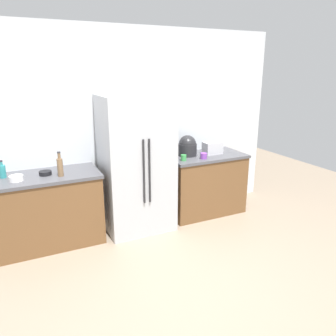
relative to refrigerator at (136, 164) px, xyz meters
name	(u,v)px	position (x,y,z in m)	size (l,w,h in m)	color
ground_plane	(186,287)	(-0.04, -1.47, -0.90)	(9.46, 9.46, 0.00)	gray
kitchen_back_panel	(123,127)	(-0.04, 0.42, 0.43)	(4.73, 0.10, 2.66)	silver
counter_left	(46,210)	(-1.17, 0.05, -0.45)	(1.33, 0.65, 0.90)	brown
counter_right	(204,183)	(1.09, 0.05, -0.45)	(1.16, 0.65, 0.90)	brown
refrigerator	(136,164)	(0.00, 0.00, 0.00)	(0.88, 0.72, 1.80)	#B2B5BA
toaster	(212,148)	(1.21, 0.04, 0.09)	(0.27, 0.17, 0.18)	silver
rice_cooker	(187,146)	(0.83, 0.12, 0.13)	(0.27, 0.27, 0.30)	#262628
bottle_a	(60,166)	(-0.97, -0.09, 0.12)	(0.07, 0.07, 0.30)	brown
bottle_b	(2,171)	(-1.59, 0.14, 0.08)	(0.07, 0.07, 0.21)	teal
cup_a	(204,156)	(0.95, -0.14, 0.04)	(0.09, 0.09, 0.08)	purple
cup_b	(184,158)	(0.65, -0.10, 0.04)	(0.08, 0.08, 0.08)	green
bowl_a	(16,178)	(-1.45, -0.05, 0.03)	(0.15, 0.15, 0.06)	white
bowl_b	(45,173)	(-1.13, 0.04, 0.02)	(0.14, 0.14, 0.05)	black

